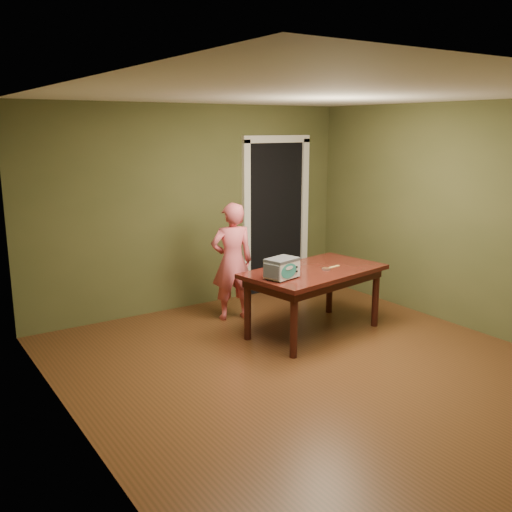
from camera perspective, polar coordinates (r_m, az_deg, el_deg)
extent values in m
plane|color=#583019|center=(5.71, 5.86, -11.20)|extent=(5.00, 5.00, 0.00)
cube|color=#4F502A|center=(7.38, -6.34, 4.83)|extent=(4.50, 0.02, 2.60)
cube|color=#4F502A|center=(4.27, -17.75, -1.57)|extent=(0.02, 5.00, 2.60)
cube|color=#4F502A|center=(6.96, 20.62, 3.59)|extent=(0.02, 5.00, 2.60)
cube|color=white|center=(5.22, 6.53, 15.85)|extent=(4.50, 5.00, 0.02)
cube|color=black|center=(8.33, 0.71, 4.08)|extent=(0.90, 0.60, 2.10)
cube|color=black|center=(8.08, 1.97, 3.79)|extent=(0.90, 0.02, 2.10)
cube|color=white|center=(7.79, -0.96, 3.46)|extent=(0.10, 0.06, 2.20)
cube|color=white|center=(8.37, 4.83, 4.06)|extent=(0.10, 0.06, 2.20)
cube|color=white|center=(7.97, 2.10, 11.61)|extent=(1.10, 0.06, 0.10)
cube|color=#3A110D|center=(6.45, 5.86, -1.53)|extent=(1.72, 1.14, 0.05)
cube|color=black|center=(6.47, 5.84, -2.18)|extent=(1.59, 1.01, 0.10)
cylinder|color=black|center=(5.84, 3.79, -6.89)|extent=(0.08, 0.08, 0.70)
cylinder|color=black|center=(6.31, -0.85, -5.34)|extent=(0.08, 0.08, 0.70)
cylinder|color=black|center=(6.88, 11.86, -4.08)|extent=(0.08, 0.08, 0.70)
cylinder|color=black|center=(7.28, 7.37, -2.96)|extent=(0.08, 0.08, 0.70)
cylinder|color=#4C4F54|center=(5.87, 2.41, -2.59)|extent=(0.02, 0.02, 0.01)
cylinder|color=#4C4F54|center=(5.98, 1.11, -2.29)|extent=(0.02, 0.02, 0.01)
cylinder|color=#4C4F54|center=(6.08, 4.05, -2.09)|extent=(0.02, 0.02, 0.01)
cylinder|color=#4C4F54|center=(6.18, 2.76, -1.81)|extent=(0.02, 0.02, 0.01)
cube|color=white|center=(6.00, 2.60, -1.27)|extent=(0.37, 0.31, 0.18)
cube|color=#4C4F54|center=(5.98, 2.61, -0.36)|extent=(0.38, 0.31, 0.03)
cube|color=#4C4F54|center=(5.88, 1.53, -1.57)|extent=(0.07, 0.21, 0.14)
cube|color=#4C4F54|center=(6.13, 3.62, -0.98)|extent=(0.07, 0.21, 0.14)
ellipsoid|color=teal|center=(5.91, 3.32, -1.51)|extent=(0.24, 0.07, 0.16)
cylinder|color=black|center=(6.00, 4.10, -1.10)|extent=(0.02, 0.02, 0.02)
cylinder|color=black|center=(6.01, 4.09, -1.54)|extent=(0.02, 0.02, 0.02)
cylinder|color=silver|center=(6.42, 7.03, -1.30)|extent=(0.10, 0.10, 0.02)
cylinder|color=#55321C|center=(6.42, 7.03, -1.24)|extent=(0.09, 0.09, 0.01)
cube|color=#EAC665|center=(6.57, 7.80, -1.06)|extent=(0.18, 0.05, 0.01)
imported|color=#ED616E|center=(6.90, -2.39, -0.57)|extent=(0.60, 0.47, 1.44)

